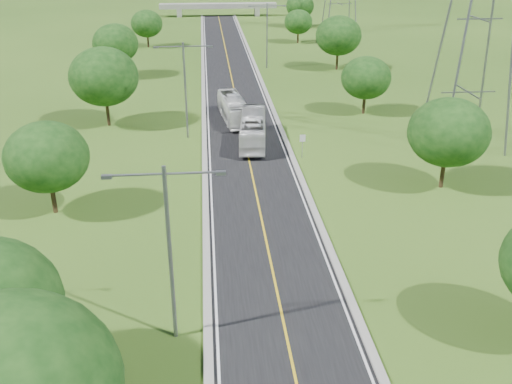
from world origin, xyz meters
TOP-DOWN VIEW (x-y plane):
  - ground at (0.00, 60.00)m, footprint 260.00×260.00m
  - road at (0.00, 66.00)m, footprint 8.00×150.00m
  - curb_left at (-4.25, 66.00)m, footprint 0.50×150.00m
  - curb_right at (4.25, 66.00)m, footprint 0.50×150.00m
  - speed_limit_sign at (5.20, 37.98)m, footprint 0.55×0.09m
  - overpass at (0.00, 140.00)m, footprint 30.00×3.00m
  - streetlight_near_left at (-6.00, 12.00)m, footprint 5.90×0.25m
  - streetlight_mid_left at (-6.00, 45.00)m, footprint 5.90×0.25m
  - streetlight_far_right at (6.00, 78.00)m, footprint 5.90×0.25m
  - power_tower_near at (22.00, 40.00)m, footprint 9.00×6.40m
  - tree_lb at (-16.00, 28.00)m, footprint 6.30×6.30m
  - tree_lc at (-15.00, 50.00)m, footprint 7.56×7.56m
  - tree_ld at (-17.00, 74.00)m, footprint 6.72×6.72m
  - tree_le at (-14.50, 98.00)m, footprint 5.88×5.88m
  - tree_rb at (16.00, 30.00)m, footprint 6.72×6.72m
  - tree_rc at (15.00, 52.00)m, footprint 5.88×5.88m
  - tree_rd at (17.00, 76.00)m, footprint 7.14×7.14m
  - tree_re at (14.50, 100.00)m, footprint 5.46×5.46m
  - tree_rf at (18.00, 120.00)m, footprint 6.30×6.30m
  - bus_outbound at (0.80, 42.56)m, footprint 3.54×10.84m
  - bus_inbound at (-0.80, 50.47)m, footprint 3.44×10.17m

SIDE VIEW (x-z plane):
  - ground at x=0.00m, z-range 0.00..0.00m
  - road at x=0.00m, z-range 0.00..0.06m
  - curb_left at x=-4.25m, z-range 0.00..0.22m
  - curb_right at x=4.25m, z-range 0.00..0.22m
  - bus_inbound at x=-0.80m, z-range 0.06..2.84m
  - bus_outbound at x=0.80m, z-range 0.06..3.02m
  - speed_limit_sign at x=5.20m, z-range 0.40..2.80m
  - overpass at x=0.00m, z-range 0.81..4.01m
  - tree_re at x=14.50m, z-range 0.85..7.20m
  - tree_le at x=-14.50m, z-range 0.91..7.75m
  - tree_rc at x=15.00m, z-range 0.91..7.75m
  - tree_lb at x=-16.00m, z-range 0.98..8.31m
  - tree_rf at x=18.00m, z-range 0.98..8.31m
  - tree_ld at x=-17.00m, z-range 1.05..8.86m
  - tree_rb at x=16.00m, z-range 1.05..8.86m
  - tree_rd at x=17.00m, z-range 1.11..9.42m
  - tree_lc at x=-15.00m, z-range 1.18..9.97m
  - streetlight_near_left at x=-6.00m, z-range 0.94..10.94m
  - streetlight_mid_left at x=-6.00m, z-range 0.94..10.94m
  - streetlight_far_right at x=6.00m, z-range 0.94..10.94m
  - power_tower_near at x=22.00m, z-range 0.01..28.01m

